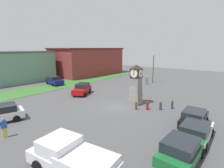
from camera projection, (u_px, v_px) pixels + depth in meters
ground_plane at (118, 107)px, 20.87m from camera, size 87.19×87.19×0.00m
clock_tower at (136, 85)px, 21.34m from camera, size 1.47×1.53×4.93m
bollard_near_tower at (136, 106)px, 19.81m from camera, size 0.24×0.24×0.90m
bollard_mid_row at (147, 105)px, 19.75m from camera, size 0.29×0.29×0.97m
bollard_far_row at (161, 106)px, 19.71m from camera, size 0.27×0.27×0.94m
bollard_end_row at (172, 105)px, 20.05m from camera, size 0.24×0.24×0.97m
car_navy_sedan at (181, 150)px, 10.58m from camera, size 3.98×2.18×1.57m
car_near_tower at (196, 131)px, 13.13m from camera, size 4.31×2.07×1.41m
car_by_building at (194, 118)px, 15.40m from camera, size 4.08×1.96×1.59m
car_far_lot at (1, 114)px, 16.46m from camera, size 4.34×2.97×1.59m
car_silver_hatch at (54, 80)px, 33.29m from camera, size 2.56×4.55×1.59m
car_end_of_row at (82, 89)px, 26.36m from camera, size 4.30×3.31×1.61m
pickup_truck at (72, 158)px, 9.63m from camera, size 2.68×5.55×1.85m
pedestrian_near_bench at (147, 80)px, 33.27m from camera, size 0.40×0.47×1.63m
pedestrian_by_cars at (4, 127)px, 13.50m from camera, size 0.46×0.38×1.60m
street_lamp_far_side at (153, 66)px, 34.48m from camera, size 0.50×0.24×5.75m
warehouse_blue_far at (10, 67)px, 34.81m from camera, size 16.63×8.72×6.26m
storefront_low_left at (88, 61)px, 46.26m from camera, size 18.64×10.91×6.88m
grass_verge_far at (34, 90)px, 29.08m from camera, size 52.31×5.89×0.04m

